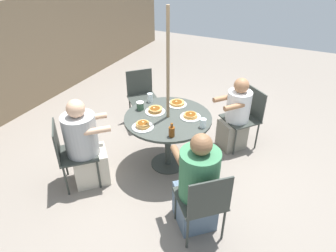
{
  "coord_description": "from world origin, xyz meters",
  "views": [
    {
      "loc": [
        -2.84,
        -1.37,
        2.59
      ],
      "look_at": [
        0.0,
        0.0,
        0.6
      ],
      "focal_mm": 32.0,
      "sensor_mm": 36.0,
      "label": 1
    }
  ],
  "objects_px": {
    "patio_chair_west": "(142,94)",
    "drinking_glass_a": "(150,98)",
    "patio_table": "(168,124)",
    "diner_east": "(197,187)",
    "patio_chair_south": "(246,114)",
    "pancake_plate_d": "(143,126)",
    "diner_south": "(235,117)",
    "syrup_bottle": "(172,131)",
    "drinking_glass_b": "(203,123)",
    "pancake_plate_b": "(190,116)",
    "patio_chair_east": "(204,201)",
    "coffee_cup": "(140,106)",
    "patio_chair_north": "(70,151)",
    "pancake_plate_c": "(177,103)",
    "pancake_plate_a": "(155,110)",
    "diner_north": "(85,147)"
  },
  "relations": [
    {
      "from": "pancake_plate_a",
      "to": "syrup_bottle",
      "type": "height_order",
      "value": "syrup_bottle"
    },
    {
      "from": "diner_east",
      "to": "pancake_plate_c",
      "type": "xyz_separation_m",
      "value": [
        1.09,
        0.71,
        0.24
      ]
    },
    {
      "from": "patio_chair_south",
      "to": "pancake_plate_a",
      "type": "bearing_deg",
      "value": 82.48
    },
    {
      "from": "patio_chair_south",
      "to": "diner_east",
      "type": "bearing_deg",
      "value": 127.27
    },
    {
      "from": "pancake_plate_d",
      "to": "pancake_plate_b",
      "type": "bearing_deg",
      "value": -42.07
    },
    {
      "from": "patio_chair_west",
      "to": "diner_east",
      "type": "bearing_deg",
      "value": 88.2
    },
    {
      "from": "patio_chair_east",
      "to": "diner_north",
      "type": "bearing_deg",
      "value": 131.18
    },
    {
      "from": "diner_north",
      "to": "pancake_plate_b",
      "type": "xyz_separation_m",
      "value": [
        0.81,
        -0.99,
        0.25
      ]
    },
    {
      "from": "patio_chair_west",
      "to": "pancake_plate_b",
      "type": "xyz_separation_m",
      "value": [
        -0.73,
        -1.11,
        0.26
      ]
    },
    {
      "from": "pancake_plate_b",
      "to": "patio_table",
      "type": "bearing_deg",
      "value": 112.33
    },
    {
      "from": "coffee_cup",
      "to": "patio_chair_east",
      "type": "bearing_deg",
      "value": -127.0
    },
    {
      "from": "diner_south",
      "to": "drinking_glass_b",
      "type": "distance_m",
      "value": 0.9
    },
    {
      "from": "diner_south",
      "to": "drinking_glass_b",
      "type": "height_order",
      "value": "diner_south"
    },
    {
      "from": "diner_north",
      "to": "diner_east",
      "type": "bearing_deg",
      "value": 44.23
    },
    {
      "from": "diner_south",
      "to": "pancake_plate_d",
      "type": "xyz_separation_m",
      "value": [
        -1.13,
        0.82,
        0.28
      ]
    },
    {
      "from": "patio_chair_west",
      "to": "syrup_bottle",
      "type": "distance_m",
      "value": 1.64
    },
    {
      "from": "patio_chair_south",
      "to": "coffee_cup",
      "type": "xyz_separation_m",
      "value": [
        -0.9,
        1.17,
        0.3
      ]
    },
    {
      "from": "coffee_cup",
      "to": "drinking_glass_a",
      "type": "relative_size",
      "value": 0.87
    },
    {
      "from": "drinking_glass_a",
      "to": "diner_east",
      "type": "bearing_deg",
      "value": -133.38
    },
    {
      "from": "diner_east",
      "to": "syrup_bottle",
      "type": "xyz_separation_m",
      "value": [
        0.4,
        0.46,
        0.29
      ]
    },
    {
      "from": "diner_north",
      "to": "coffee_cup",
      "type": "relative_size",
      "value": 10.86
    },
    {
      "from": "diner_east",
      "to": "pancake_plate_b",
      "type": "distance_m",
      "value": 0.99
    },
    {
      "from": "pancake_plate_b",
      "to": "pancake_plate_a",
      "type": "bearing_deg",
      "value": 98.77
    },
    {
      "from": "patio_chair_south",
      "to": "pancake_plate_d",
      "type": "bearing_deg",
      "value": 93.92
    },
    {
      "from": "pancake_plate_d",
      "to": "pancake_plate_a",
      "type": "bearing_deg",
      "value": 6.03
    },
    {
      "from": "patio_chair_south",
      "to": "pancake_plate_d",
      "type": "height_order",
      "value": "patio_chair_south"
    },
    {
      "from": "pancake_plate_b",
      "to": "syrup_bottle",
      "type": "distance_m",
      "value": 0.47
    },
    {
      "from": "drinking_glass_a",
      "to": "drinking_glass_b",
      "type": "relative_size",
      "value": 1.12
    },
    {
      "from": "patio_chair_north",
      "to": "patio_chair_west",
      "type": "distance_m",
      "value": 1.65
    },
    {
      "from": "patio_chair_west",
      "to": "drinking_glass_a",
      "type": "bearing_deg",
      "value": 83.25
    },
    {
      "from": "patio_table",
      "to": "patio_chair_south",
      "type": "distance_m",
      "value": 1.2
    },
    {
      "from": "patio_table",
      "to": "patio_chair_south",
      "type": "relative_size",
      "value": 1.27
    },
    {
      "from": "syrup_bottle",
      "to": "patio_table",
      "type": "bearing_deg",
      "value": 31.23
    },
    {
      "from": "patio_table",
      "to": "diner_south",
      "type": "relative_size",
      "value": 1.02
    },
    {
      "from": "diner_north",
      "to": "drinking_glass_a",
      "type": "height_order",
      "value": "diner_north"
    },
    {
      "from": "pancake_plate_b",
      "to": "patio_chair_north",
      "type": "bearing_deg",
      "value": 129.63
    },
    {
      "from": "diner_south",
      "to": "drinking_glass_a",
      "type": "relative_size",
      "value": 8.86
    },
    {
      "from": "diner_east",
      "to": "patio_chair_west",
      "type": "height_order",
      "value": "diner_east"
    },
    {
      "from": "patio_chair_east",
      "to": "pancake_plate_d",
      "type": "height_order",
      "value": "patio_chair_east"
    },
    {
      "from": "patio_chair_north",
      "to": "coffee_cup",
      "type": "bearing_deg",
      "value": 107.15
    },
    {
      "from": "patio_chair_south",
      "to": "pancake_plate_c",
      "type": "relative_size",
      "value": 3.37
    },
    {
      "from": "patio_table",
      "to": "diner_south",
      "type": "xyz_separation_m",
      "value": [
        0.78,
        -0.66,
        -0.14
      ]
    },
    {
      "from": "pancake_plate_c",
      "to": "drinking_glass_b",
      "type": "height_order",
      "value": "drinking_glass_b"
    },
    {
      "from": "patio_chair_west",
      "to": "diner_north",
      "type": "bearing_deg",
      "value": 48.47
    },
    {
      "from": "syrup_bottle",
      "to": "drinking_glass_b",
      "type": "xyz_separation_m",
      "value": [
        0.32,
        -0.24,
        -0.01
      ]
    },
    {
      "from": "pancake_plate_d",
      "to": "patio_chair_north",
      "type": "bearing_deg",
      "value": 123.75
    },
    {
      "from": "patio_table",
      "to": "syrup_bottle",
      "type": "relative_size",
      "value": 6.6
    },
    {
      "from": "patio_chair_east",
      "to": "drinking_glass_b",
      "type": "xyz_separation_m",
      "value": [
        0.85,
        0.33,
        0.3
      ]
    },
    {
      "from": "pancake_plate_c",
      "to": "drinking_glass_b",
      "type": "bearing_deg",
      "value": -126.98
    },
    {
      "from": "patio_table",
      "to": "diner_east",
      "type": "bearing_deg",
      "value": -138.0
    }
  ]
}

